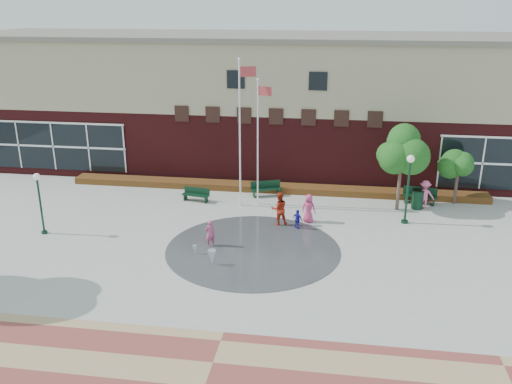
# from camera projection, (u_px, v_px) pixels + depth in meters

# --- Properties ---
(ground) EXTENTS (120.00, 120.00, 0.00)m
(ground) POSITION_uv_depth(u_px,v_px,m) (242.00, 279.00, 23.31)
(ground) COLOR #666056
(ground) RESTS_ON ground
(plaza_concrete) EXTENTS (46.00, 18.00, 0.01)m
(plaza_concrete) POSITION_uv_depth(u_px,v_px,m) (256.00, 241.00, 27.03)
(plaza_concrete) COLOR #A8A8A0
(plaza_concrete) RESTS_ON ground
(splash_pad) EXTENTS (8.40, 8.40, 0.01)m
(splash_pad) POSITION_uv_depth(u_px,v_px,m) (253.00, 250.00, 26.10)
(splash_pad) COLOR #383A3D
(splash_pad) RESTS_ON ground
(library_building) EXTENTS (44.40, 10.40, 9.20)m
(library_building) POSITION_uv_depth(u_px,v_px,m) (284.00, 101.00, 38.05)
(library_building) COLOR #4F1417
(library_building) RESTS_ON ground
(flower_bed) EXTENTS (26.00, 1.20, 0.40)m
(flower_bed) POSITION_uv_depth(u_px,v_px,m) (274.00, 191.00, 34.12)
(flower_bed) COLOR maroon
(flower_bed) RESTS_ON ground
(flagpole_left) EXTENTS (0.96, 0.35, 8.47)m
(flagpole_left) POSITION_uv_depth(u_px,v_px,m) (241.00, 127.00, 30.11)
(flagpole_left) COLOR white
(flagpole_left) RESTS_ON ground
(flagpole_right) EXTENTS (0.87, 0.34, 7.35)m
(flagpole_right) POSITION_uv_depth(u_px,v_px,m) (258.00, 136.00, 30.51)
(flagpole_right) COLOR white
(flagpole_right) RESTS_ON ground
(lamp_left) EXTENTS (0.34, 0.34, 3.25)m
(lamp_left) POSITION_uv_depth(u_px,v_px,m) (39.00, 197.00, 27.23)
(lamp_left) COLOR #10321F
(lamp_left) RESTS_ON ground
(lamp_right) EXTENTS (0.40, 0.40, 3.81)m
(lamp_right) POSITION_uv_depth(u_px,v_px,m) (408.00, 182.00, 28.42)
(lamp_right) COLOR #10321F
(lamp_right) RESTS_ON ground
(bench_left) EXTENTS (1.71, 0.77, 0.83)m
(bench_left) POSITION_uv_depth(u_px,v_px,m) (196.00, 197.00, 32.27)
(bench_left) COLOR #10321F
(bench_left) RESTS_ON ground
(bench_mid) EXTENTS (1.92, 1.14, 0.93)m
(bench_mid) POSITION_uv_depth(u_px,v_px,m) (266.00, 191.00, 33.14)
(bench_mid) COLOR #10321F
(bench_mid) RESTS_ON ground
(bench_right) EXTENTS (2.00, 0.83, 0.98)m
(bench_right) POSITION_uv_depth(u_px,v_px,m) (419.00, 199.00, 31.89)
(bench_right) COLOR #10321F
(bench_right) RESTS_ON ground
(trash_can) EXTENTS (0.70, 0.70, 1.15)m
(trash_can) POSITION_uv_depth(u_px,v_px,m) (418.00, 199.00, 31.05)
(trash_can) COLOR #10321F
(trash_can) RESTS_ON ground
(tree_mid) EXTENTS (2.78, 2.78, 4.70)m
(tree_mid) POSITION_uv_depth(u_px,v_px,m) (402.00, 152.00, 29.95)
(tree_mid) COLOR #4A352C
(tree_mid) RESTS_ON ground
(tree_small_right) EXTENTS (2.03, 2.03, 3.47)m
(tree_small_right) POSITION_uv_depth(u_px,v_px,m) (459.00, 162.00, 31.18)
(tree_small_right) COLOR #4A352C
(tree_small_right) RESTS_ON ground
(water_jet_a) EXTENTS (0.37, 0.37, 0.72)m
(water_jet_a) POSITION_uv_depth(u_px,v_px,m) (212.00, 265.00, 24.55)
(water_jet_a) COLOR white
(water_jet_a) RESTS_ON ground
(water_jet_b) EXTENTS (0.19, 0.19, 0.43)m
(water_jet_b) POSITION_uv_depth(u_px,v_px,m) (195.00, 254.00, 25.60)
(water_jet_b) COLOR white
(water_jet_b) RESTS_ON ground
(child_splash) EXTENTS (0.60, 0.54, 1.37)m
(child_splash) POSITION_uv_depth(u_px,v_px,m) (210.00, 233.00, 26.24)
(child_splash) COLOR #C24C79
(child_splash) RESTS_ON ground
(adult_red) EXTENTS (1.07, 0.96, 1.83)m
(adult_red) POSITION_uv_depth(u_px,v_px,m) (279.00, 209.00, 28.70)
(adult_red) COLOR red
(adult_red) RESTS_ON ground
(adult_pink) EXTENTS (0.89, 0.71, 1.58)m
(adult_pink) POSITION_uv_depth(u_px,v_px,m) (309.00, 209.00, 29.07)
(adult_pink) COLOR #D03E76
(adult_pink) RESTS_ON ground
(child_blue) EXTENTS (0.67, 0.58, 1.08)m
(child_blue) POSITION_uv_depth(u_px,v_px,m) (298.00, 220.00, 28.28)
(child_blue) COLOR #221AB1
(child_blue) RESTS_ON ground
(person_bench) EXTENTS (1.15, 0.73, 1.70)m
(person_bench) POSITION_uv_depth(u_px,v_px,m) (425.00, 195.00, 30.95)
(person_bench) COLOR pink
(person_bench) RESTS_ON ground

